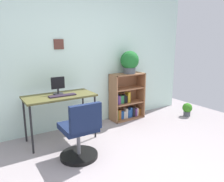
# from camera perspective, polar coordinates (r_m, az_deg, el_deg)

# --- Properties ---
(wall_back) EXTENTS (5.20, 0.12, 2.47)m
(wall_back) POSITION_cam_1_polar(r_m,az_deg,el_deg) (4.03, -10.47, 7.84)
(wall_back) COLOR silver
(wall_back) RESTS_ON ground_plane
(desk) EXTENTS (1.09, 0.54, 0.74)m
(desk) POSITION_cam_1_polar(r_m,az_deg,el_deg) (3.56, -13.39, -2.04)
(desk) COLOR brown
(desk) RESTS_ON ground_plane
(monitor) EXTENTS (0.21, 0.16, 0.28)m
(monitor) POSITION_cam_1_polar(r_m,az_deg,el_deg) (3.60, -13.79, 1.31)
(monitor) COLOR #262628
(monitor) RESTS_ON desk
(keyboard) EXTENTS (0.42, 0.12, 0.02)m
(keyboard) POSITION_cam_1_polar(r_m,az_deg,el_deg) (3.48, -12.69, -1.14)
(keyboard) COLOR #291F2E
(keyboard) RESTS_ON desk
(office_chair) EXTENTS (0.52, 0.55, 0.82)m
(office_chair) POSITION_cam_1_polar(r_m,az_deg,el_deg) (3.02, -8.22, -11.24)
(office_chair) COLOR black
(office_chair) RESTS_ON ground_plane
(bookshelf_low) EXTENTS (0.70, 0.30, 0.94)m
(bookshelf_low) POSITION_cam_1_polar(r_m,az_deg,el_deg) (4.52, 3.54, -2.11)
(bookshelf_low) COLOR #956340
(bookshelf_low) RESTS_ON ground_plane
(potted_plant_on_shelf) EXTENTS (0.36, 0.36, 0.44)m
(potted_plant_on_shelf) POSITION_cam_1_polar(r_m,az_deg,el_deg) (4.37, 4.58, 7.62)
(potted_plant_on_shelf) COLOR #474C51
(potted_plant_on_shelf) RESTS_ON bookshelf_low
(potted_plant_floor) EXTENTS (0.20, 0.20, 0.28)m
(potted_plant_floor) POSITION_cam_1_polar(r_m,az_deg,el_deg) (4.97, 18.84, -4.40)
(potted_plant_floor) COLOR #474C51
(potted_plant_floor) RESTS_ON ground_plane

